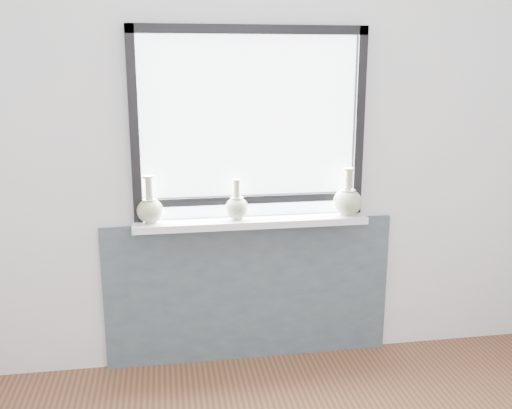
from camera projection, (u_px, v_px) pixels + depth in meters
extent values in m
cube|color=silver|center=(249.00, 145.00, 3.21)|extent=(3.60, 0.02, 2.60)
cube|color=#4A5A62|center=(250.00, 291.00, 3.40)|extent=(1.70, 0.03, 0.86)
cube|color=white|center=(251.00, 222.00, 3.22)|extent=(1.32, 0.18, 0.04)
cube|color=black|center=(134.00, 126.00, 3.04)|extent=(0.05, 0.06, 1.05)
cube|color=black|center=(359.00, 122.00, 3.23)|extent=(0.05, 0.06, 1.05)
cube|color=black|center=(250.00, 29.00, 3.02)|extent=(1.30, 0.06, 0.05)
cube|color=black|center=(250.00, 199.00, 3.24)|extent=(1.20, 0.05, 0.04)
cube|color=white|center=(249.00, 128.00, 3.17)|extent=(1.20, 0.01, 1.00)
cylinder|color=#ADB791|center=(151.00, 222.00, 3.13)|extent=(0.07, 0.07, 0.01)
ellipsoid|color=#ADB791|center=(150.00, 211.00, 3.11)|extent=(0.15, 0.15, 0.13)
cone|color=#ADB791|center=(150.00, 202.00, 3.10)|extent=(0.08, 0.08, 0.03)
cylinder|color=#ADB791|center=(149.00, 190.00, 3.09)|extent=(0.04, 0.04, 0.14)
cylinder|color=#ADB791|center=(149.00, 177.00, 3.07)|extent=(0.06, 0.06, 0.01)
cylinder|color=#ADB791|center=(237.00, 218.00, 3.20)|extent=(0.06, 0.06, 0.01)
ellipsoid|color=#ADB791|center=(237.00, 208.00, 3.19)|extent=(0.14, 0.14, 0.12)
cone|color=#ADB791|center=(237.00, 200.00, 3.18)|extent=(0.07, 0.07, 0.03)
cylinder|color=#ADB791|center=(237.00, 191.00, 3.17)|extent=(0.04, 0.04, 0.11)
cylinder|color=#ADB791|center=(236.00, 180.00, 3.15)|extent=(0.05, 0.05, 0.01)
cylinder|color=#ADB791|center=(347.00, 214.00, 3.29)|extent=(0.07, 0.07, 0.01)
ellipsoid|color=#ADB791|center=(347.00, 202.00, 3.27)|extent=(0.17, 0.17, 0.15)
cone|color=#ADB791|center=(348.00, 192.00, 3.26)|extent=(0.09, 0.09, 0.03)
cylinder|color=#ADB791|center=(348.00, 181.00, 3.24)|extent=(0.04, 0.04, 0.13)
cylinder|color=#ADB791|center=(349.00, 169.00, 3.23)|extent=(0.06, 0.06, 0.01)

